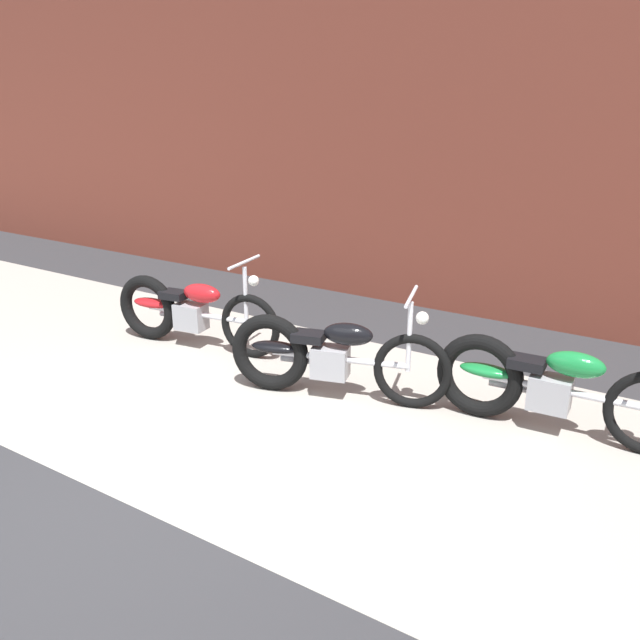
{
  "coord_description": "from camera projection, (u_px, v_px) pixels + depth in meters",
  "views": [
    {
      "loc": [
        3.04,
        -2.37,
        2.57
      ],
      "look_at": [
        0.27,
        2.02,
        0.75
      ],
      "focal_mm": 35.96,
      "sensor_mm": 36.0,
      "label": 1
    }
  ],
  "objects": [
    {
      "name": "sidewalk_slab",
      "position": [
        278.0,
        403.0,
        5.67
      ],
      "size": [
        36.0,
        3.5,
        0.01
      ],
      "primitive_type": "cube",
      "color": "#9E998E",
      "rests_on": "ground"
    },
    {
      "name": "motorcycle_black",
      "position": [
        322.0,
        355.0,
        5.68
      ],
      "size": [
        1.96,
        0.8,
        1.03
      ],
      "rotation": [
        0.0,
        0.0,
        0.28
      ],
      "color": "black",
      "rests_on": "ground"
    },
    {
      "name": "motorcycle_red",
      "position": [
        185.0,
        310.0,
        6.86
      ],
      "size": [
        2.0,
        0.58,
        1.03
      ],
      "rotation": [
        0.0,
        0.0,
        0.14
      ],
      "color": "black",
      "rests_on": "ground"
    },
    {
      "name": "motorcycle_green",
      "position": [
        541.0,
        384.0,
        5.1
      ],
      "size": [
        2.01,
        0.58,
        1.03
      ],
      "rotation": [
        0.0,
        0.0,
        0.05
      ],
      "color": "black",
      "rests_on": "ground"
    },
    {
      "name": "ground_plane",
      "position": [
        125.0,
        503.0,
        4.27
      ],
      "size": [
        80.0,
        80.0,
        0.0
      ],
      "primitive_type": "plane",
      "color": "#2D2D30"
    },
    {
      "name": "brick_building_wall",
      "position": [
        448.0,
        50.0,
        7.4
      ],
      "size": [
        36.0,
        0.5,
        6.13
      ],
      "primitive_type": "cube",
      "color": "brown",
      "rests_on": "ground"
    }
  ]
}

